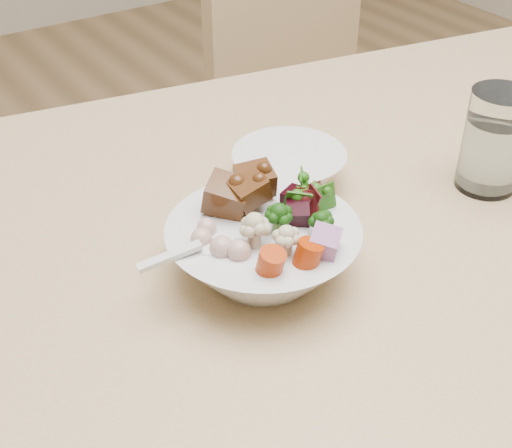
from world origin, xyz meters
name	(u,v)px	position (x,y,z in m)	size (l,w,h in m)	color
dining_table	(506,283)	(0.00, -0.16, 0.75)	(1.93, 1.30, 0.83)	tan
chair_far	(322,155)	(0.26, 0.51, 0.51)	(0.48, 0.48, 0.92)	tan
food_bowl	(264,247)	(-0.29, -0.07, 0.87)	(0.19, 0.19, 0.10)	silver
soup_spoon	(201,251)	(-0.36, -0.07, 0.89)	(0.09, 0.03, 0.02)	silver
water_glass	(493,145)	(0.02, -0.08, 0.89)	(0.07, 0.07, 0.12)	silver
side_bowl	(289,170)	(-0.17, 0.05, 0.86)	(0.14, 0.14, 0.05)	silver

